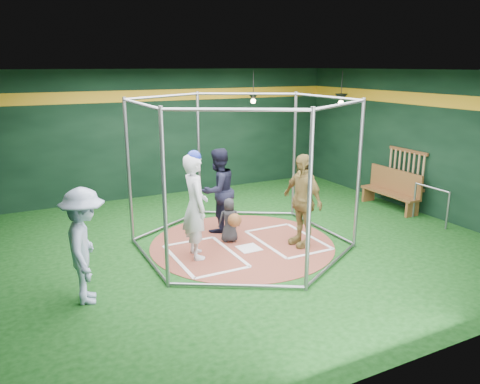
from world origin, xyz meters
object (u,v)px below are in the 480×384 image
visitor_leopard (302,200)px  dugout_bench (392,189)px  batter_figure (195,205)px  umpire (218,190)px

visitor_leopard → dugout_bench: 3.76m
visitor_leopard → dugout_bench: (3.57, 1.10, -0.44)m
batter_figure → dugout_bench: bearing=6.9°
batter_figure → umpire: 1.51m
dugout_bench → umpire: bearing=174.6°
batter_figure → umpire: (0.99, 1.14, -0.10)m
visitor_leopard → batter_figure: bearing=-105.7°
batter_figure → dugout_bench: batter_figure is taller
batter_figure → visitor_leopard: (2.15, -0.41, -0.08)m
umpire → batter_figure: bearing=28.2°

